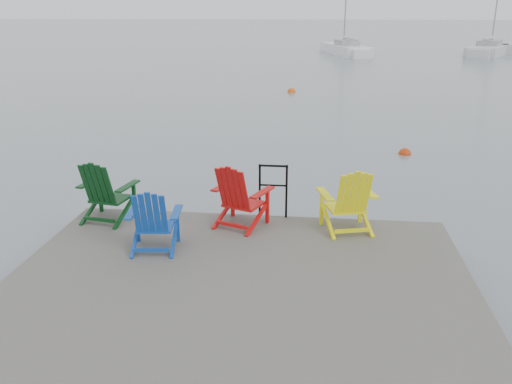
# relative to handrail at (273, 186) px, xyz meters

# --- Properties ---
(ground) EXTENTS (400.00, 400.00, 0.00)m
(ground) POSITION_rel_handrail_xyz_m (-0.25, -2.45, -1.04)
(ground) COLOR slate
(ground) RESTS_ON ground
(dock) EXTENTS (6.00, 5.00, 1.40)m
(dock) POSITION_rel_handrail_xyz_m (-0.25, -2.45, -0.69)
(dock) COLOR #2E2C29
(dock) RESTS_ON ground
(handrail) EXTENTS (0.48, 0.04, 0.90)m
(handrail) POSITION_rel_handrail_xyz_m (0.00, 0.00, 0.00)
(handrail) COLOR black
(handrail) RESTS_ON dock
(chair_green) EXTENTS (0.91, 0.86, 1.03)m
(chair_green) POSITION_rel_handrail_xyz_m (-2.67, -0.48, -0.02)
(chair_green) COLOR #093612
(chair_green) RESTS_ON dock
(chair_blue) EXTENTS (0.81, 0.76, 0.94)m
(chair_blue) POSITION_rel_handrail_xyz_m (-1.57, -1.50, -0.07)
(chair_blue) COLOR #0F42A4
(chair_blue) RESTS_ON dock
(chair_red) EXTENTS (0.99, 0.95, 1.03)m
(chair_red) POSITION_rel_handrail_xyz_m (-0.49, -0.48, -0.02)
(chair_red) COLOR red
(chair_red) RESTS_ON dock
(chair_yellow) EXTENTS (0.96, 0.91, 1.03)m
(chair_yellow) POSITION_rel_handrail_xyz_m (1.20, -0.48, -0.02)
(chair_yellow) COLOR #F6EC0D
(chair_yellow) RESTS_ON dock
(sailboat_near) EXTENTS (4.34, 8.64, 11.55)m
(sailboat_near) POSITION_rel_handrail_xyz_m (2.80, 40.65, -0.69)
(sailboat_near) COLOR white
(sailboat_near) RESTS_ON ground
(sailboat_mid) EXTENTS (6.16, 9.42, 12.70)m
(sailboat_mid) POSITION_rel_handrail_xyz_m (15.24, 41.96, -0.69)
(sailboat_mid) COLOR silver
(sailboat_mid) RESTS_ON ground
(buoy_a) EXTENTS (0.34, 0.34, 0.34)m
(buoy_a) POSITION_rel_handrail_xyz_m (3.09, 6.38, -1.04)
(buoy_a) COLOR #BB330B
(buoy_a) RESTS_ON ground
(buoy_b) EXTENTS (0.40, 0.40, 0.40)m
(buoy_b) POSITION_rel_handrail_xyz_m (-0.62, 17.63, -1.04)
(buoy_b) COLOR #E7550D
(buoy_b) RESTS_ON ground
(buoy_d) EXTENTS (0.35, 0.35, 0.35)m
(buoy_d) POSITION_rel_handrail_xyz_m (4.18, 37.55, -1.04)
(buoy_d) COLOR red
(buoy_d) RESTS_ON ground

